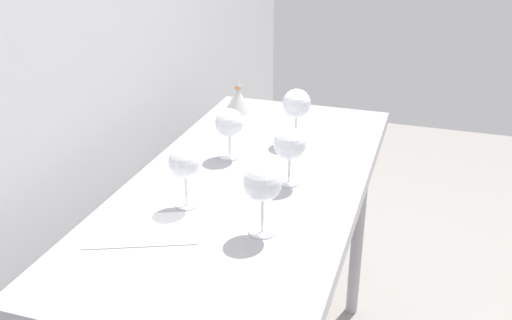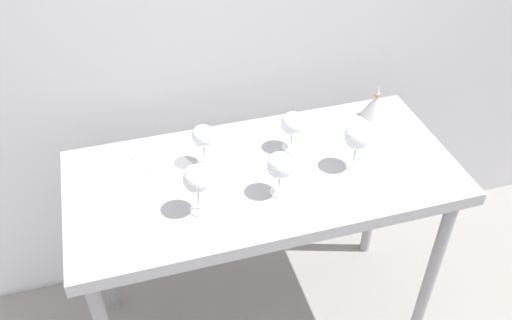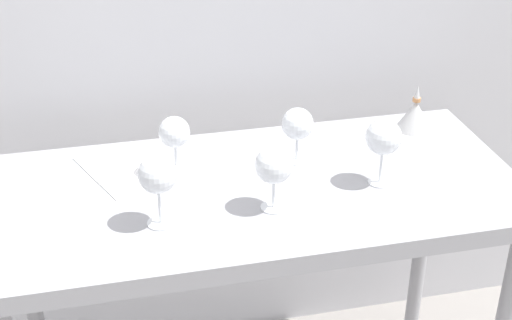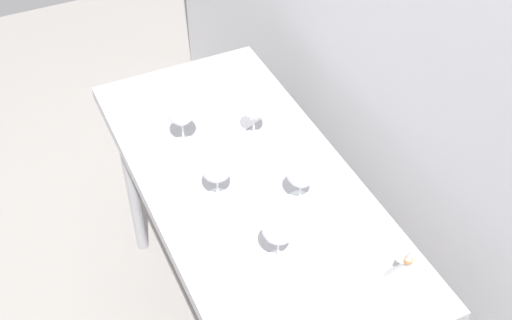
{
  "view_description": "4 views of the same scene",
  "coord_description": "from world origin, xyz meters",
  "px_view_note": "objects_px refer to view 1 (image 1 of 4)",
  "views": [
    {
      "loc": [
        -1.43,
        -0.49,
        1.65
      ],
      "look_at": [
        0.01,
        -0.02,
        0.96
      ],
      "focal_mm": 40.97,
      "sensor_mm": 36.0,
      "label": 1
    },
    {
      "loc": [
        -0.45,
        -1.43,
        2.18
      ],
      "look_at": [
        -0.03,
        0.0,
        0.96
      ],
      "focal_mm": 38.55,
      "sensor_mm": 36.0,
      "label": 2
    },
    {
      "loc": [
        -0.37,
        -1.62,
        1.89
      ],
      "look_at": [
        0.01,
        0.01,
        0.96
      ],
      "focal_mm": 51.8,
      "sensor_mm": 36.0,
      "label": 3
    },
    {
      "loc": [
        1.35,
        -0.62,
        2.39
      ],
      "look_at": [
        -0.01,
        0.02,
        0.97
      ],
      "focal_mm": 46.14,
      "sensor_mm": 36.0,
      "label": 4
    }
  ],
  "objects_px": {
    "wine_glass_near_left": "(262,184)",
    "tasting_sheet_upper": "(143,230)",
    "wine_glass_far_left": "(185,164)",
    "decanter_funnel": "(238,100)",
    "wine_glass_near_right": "(297,104)",
    "wine_glass_near_center": "(290,145)",
    "wine_glass_far_right": "(229,124)"
  },
  "relations": [
    {
      "from": "wine_glass_near_left",
      "to": "tasting_sheet_upper",
      "type": "relative_size",
      "value": 0.68
    },
    {
      "from": "wine_glass_far_left",
      "to": "decanter_funnel",
      "type": "height_order",
      "value": "wine_glass_far_left"
    },
    {
      "from": "wine_glass_near_right",
      "to": "wine_glass_near_center",
      "type": "bearing_deg",
      "value": -169.3
    },
    {
      "from": "wine_glass_far_left",
      "to": "decanter_funnel",
      "type": "bearing_deg",
      "value": 8.74
    },
    {
      "from": "wine_glass_far_left",
      "to": "wine_glass_near_left",
      "type": "distance_m",
      "value": 0.24
    },
    {
      "from": "wine_glass_far_left",
      "to": "wine_glass_near_right",
      "type": "bearing_deg",
      "value": -17.94
    },
    {
      "from": "wine_glass_far_right",
      "to": "wine_glass_near_left",
      "type": "height_order",
      "value": "wine_glass_near_left"
    },
    {
      "from": "wine_glass_near_left",
      "to": "decanter_funnel",
      "type": "bearing_deg",
      "value": 23.22
    },
    {
      "from": "wine_glass_near_left",
      "to": "decanter_funnel",
      "type": "xyz_separation_m",
      "value": [
        0.8,
        0.34,
        -0.09
      ]
    },
    {
      "from": "wine_glass_near_left",
      "to": "tasting_sheet_upper",
      "type": "xyz_separation_m",
      "value": [
        -0.08,
        0.28,
        -0.13
      ]
    },
    {
      "from": "wine_glass_near_left",
      "to": "decanter_funnel",
      "type": "height_order",
      "value": "wine_glass_near_left"
    },
    {
      "from": "wine_glass_near_right",
      "to": "wine_glass_near_left",
      "type": "distance_m",
      "value": 0.59
    },
    {
      "from": "wine_glass_near_right",
      "to": "tasting_sheet_upper",
      "type": "bearing_deg",
      "value": 161.71
    },
    {
      "from": "wine_glass_far_left",
      "to": "decanter_funnel",
      "type": "relative_size",
      "value": 1.18
    },
    {
      "from": "wine_glass_far_right",
      "to": "decanter_funnel",
      "type": "bearing_deg",
      "value": 15.72
    },
    {
      "from": "wine_glass_near_right",
      "to": "wine_glass_far_right",
      "type": "bearing_deg",
      "value": 137.16
    },
    {
      "from": "wine_glass_near_center",
      "to": "wine_glass_far_right",
      "type": "relative_size",
      "value": 1.07
    },
    {
      "from": "wine_glass_far_right",
      "to": "wine_glass_near_right",
      "type": "height_order",
      "value": "wine_glass_near_right"
    },
    {
      "from": "wine_glass_far_left",
      "to": "wine_glass_near_left",
      "type": "xyz_separation_m",
      "value": [
        -0.07,
        -0.23,
        0.01
      ]
    },
    {
      "from": "wine_glass_near_center",
      "to": "wine_glass_far_right",
      "type": "bearing_deg",
      "value": 61.39
    },
    {
      "from": "wine_glass_near_center",
      "to": "tasting_sheet_upper",
      "type": "relative_size",
      "value": 0.62
    },
    {
      "from": "wine_glass_near_right",
      "to": "wine_glass_near_left",
      "type": "height_order",
      "value": "wine_glass_near_left"
    },
    {
      "from": "wine_glass_far_left",
      "to": "wine_glass_near_left",
      "type": "relative_size",
      "value": 0.91
    },
    {
      "from": "wine_glass_near_right",
      "to": "wine_glass_near_left",
      "type": "xyz_separation_m",
      "value": [
        -0.58,
        -0.06,
        0.0
      ]
    },
    {
      "from": "wine_glass_near_left",
      "to": "tasting_sheet_upper",
      "type": "bearing_deg",
      "value": 105.78
    },
    {
      "from": "wine_glass_near_center",
      "to": "wine_glass_far_right",
      "type": "xyz_separation_m",
      "value": [
        0.12,
        0.22,
        -0.01
      ]
    },
    {
      "from": "wine_glass_far_left",
      "to": "wine_glass_near_right",
      "type": "xyz_separation_m",
      "value": [
        0.51,
        -0.17,
        0.01
      ]
    },
    {
      "from": "wine_glass_near_right",
      "to": "tasting_sheet_upper",
      "type": "height_order",
      "value": "wine_glass_near_right"
    },
    {
      "from": "decanter_funnel",
      "to": "wine_glass_far_left",
      "type": "bearing_deg",
      "value": -171.26
    },
    {
      "from": "tasting_sheet_upper",
      "to": "decanter_funnel",
      "type": "xyz_separation_m",
      "value": [
        0.88,
        0.06,
        0.04
      ]
    },
    {
      "from": "decanter_funnel",
      "to": "wine_glass_near_center",
      "type": "bearing_deg",
      "value": -147.12
    },
    {
      "from": "wine_glass_far_right",
      "to": "tasting_sheet_upper",
      "type": "distance_m",
      "value": 0.5
    }
  ]
}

